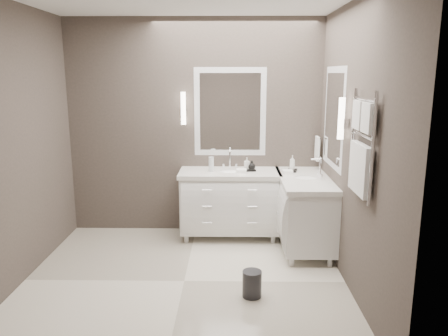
{
  "coord_description": "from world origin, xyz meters",
  "views": [
    {
      "loc": [
        0.46,
        -4.0,
        2.03
      ],
      "look_at": [
        0.39,
        0.7,
        1.0
      ],
      "focal_mm": 35.0,
      "sensor_mm": 36.0,
      "label": 1
    }
  ],
  "objects_px": {
    "vanity_right": "(304,208)",
    "towel_ladder": "(361,151)",
    "vanity_back": "(230,200)",
    "waste_bin": "(252,284)"
  },
  "relations": [
    {
      "from": "vanity_right",
      "to": "towel_ladder",
      "type": "relative_size",
      "value": 1.38
    },
    {
      "from": "vanity_right",
      "to": "towel_ladder",
      "type": "xyz_separation_m",
      "value": [
        0.23,
        -1.3,
        0.91
      ]
    },
    {
      "from": "towel_ladder",
      "to": "waste_bin",
      "type": "distance_m",
      "value": 1.55
    },
    {
      "from": "vanity_back",
      "to": "vanity_right",
      "type": "height_order",
      "value": "same"
    },
    {
      "from": "vanity_right",
      "to": "waste_bin",
      "type": "height_order",
      "value": "vanity_right"
    },
    {
      "from": "vanity_back",
      "to": "towel_ladder",
      "type": "distance_m",
      "value": 2.16
    },
    {
      "from": "vanity_right",
      "to": "vanity_back",
      "type": "bearing_deg",
      "value": 159.62
    },
    {
      "from": "vanity_back",
      "to": "waste_bin",
      "type": "relative_size",
      "value": 4.97
    },
    {
      "from": "towel_ladder",
      "to": "waste_bin",
      "type": "bearing_deg",
      "value": 173.24
    },
    {
      "from": "waste_bin",
      "to": "towel_ladder",
      "type": "bearing_deg",
      "value": -6.76
    }
  ]
}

